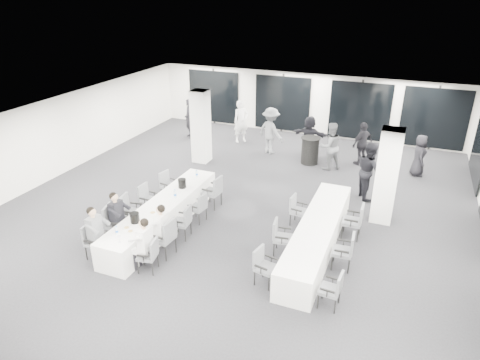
# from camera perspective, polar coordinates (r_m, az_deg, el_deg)

# --- Properties ---
(room) EXTENTS (14.04, 16.04, 2.84)m
(room) POSITION_cam_1_polar(r_m,az_deg,el_deg) (13.39, 4.84, 2.79)
(room) COLOR black
(room) RESTS_ON ground
(column_left) EXTENTS (0.60, 0.60, 2.80)m
(column_left) POSITION_cam_1_polar(r_m,az_deg,el_deg) (16.53, -5.25, 7.09)
(column_left) COLOR white
(column_left) RESTS_ON floor
(column_right) EXTENTS (0.60, 0.60, 2.80)m
(column_right) POSITION_cam_1_polar(r_m,az_deg,el_deg) (12.78, 18.98, 0.46)
(column_right) COLOR white
(column_right) RESTS_ON floor
(banquet_table_main) EXTENTS (0.90, 5.00, 0.75)m
(banquet_table_main) POSITION_cam_1_polar(r_m,az_deg,el_deg) (12.40, -10.17, -4.57)
(banquet_table_main) COLOR white
(banquet_table_main) RESTS_ON floor
(banquet_table_side) EXTENTS (0.90, 5.00, 0.75)m
(banquet_table_side) POSITION_cam_1_polar(r_m,az_deg,el_deg) (11.42, 10.22, -7.30)
(banquet_table_side) COLOR white
(banquet_table_side) RESTS_ON floor
(cocktail_table) EXTENTS (0.75, 0.75, 1.04)m
(cocktail_table) POSITION_cam_1_polar(r_m,az_deg,el_deg) (16.73, 9.32, 3.92)
(cocktail_table) COLOR black
(cocktail_table) RESTS_ON floor
(chair_main_left_near) EXTENTS (0.50, 0.55, 0.92)m
(chair_main_left_near) POSITION_cam_1_polar(r_m,az_deg,el_deg) (11.44, -19.01, -7.44)
(chair_main_left_near) COLOR #585A60
(chair_main_left_near) RESTS_ON floor
(chair_main_left_second) EXTENTS (0.62, 0.65, 1.03)m
(chair_main_left_second) POSITION_cam_1_polar(r_m,az_deg,el_deg) (11.96, -16.49, -5.25)
(chair_main_left_second) COLOR #585A60
(chair_main_left_second) RESTS_ON floor
(chair_main_left_mid) EXTENTS (0.57, 0.62, 1.01)m
(chair_main_left_mid) POSITION_cam_1_polar(r_m,az_deg,el_deg) (12.44, -14.56, -3.87)
(chair_main_left_mid) COLOR #585A60
(chair_main_left_mid) RESTS_ON floor
(chair_main_left_fourth) EXTENTS (0.50, 0.55, 0.95)m
(chair_main_left_fourth) POSITION_cam_1_polar(r_m,az_deg,el_deg) (13.09, -12.26, -2.30)
(chair_main_left_fourth) COLOR #585A60
(chair_main_left_fourth) RESTS_ON floor
(chair_main_left_far) EXTENTS (0.53, 0.57, 0.90)m
(chair_main_left_far) POSITION_cam_1_polar(r_m,az_deg,el_deg) (13.96, -9.64, -0.44)
(chair_main_left_far) COLOR #585A60
(chair_main_left_far) RESTS_ON floor
(chair_main_right_near) EXTENTS (0.52, 0.55, 0.87)m
(chair_main_right_near) POSITION_cam_1_polar(r_m,az_deg,el_deg) (10.57, -11.91, -9.55)
(chair_main_right_near) COLOR #585A60
(chair_main_right_near) RESTS_ON floor
(chair_main_right_second) EXTENTS (0.57, 0.62, 1.04)m
(chair_main_right_second) POSITION_cam_1_polar(r_m,az_deg,el_deg) (10.99, -9.88, -7.30)
(chair_main_right_second) COLOR #585A60
(chair_main_right_second) RESTS_ON floor
(chair_main_right_mid) EXTENTS (0.52, 0.56, 0.94)m
(chair_main_right_mid) POSITION_cam_1_polar(r_m,az_deg,el_deg) (11.71, -7.53, -5.34)
(chair_main_right_mid) COLOR #585A60
(chair_main_right_mid) RESTS_ON floor
(chair_main_right_fourth) EXTENTS (0.50, 0.54, 0.89)m
(chair_main_right_fourth) POSITION_cam_1_polar(r_m,az_deg,el_deg) (12.43, -5.46, -3.48)
(chair_main_right_fourth) COLOR #585A60
(chair_main_right_fourth) RESTS_ON floor
(chair_main_right_far) EXTENTS (0.56, 0.61, 1.02)m
(chair_main_right_far) POSITION_cam_1_polar(r_m,az_deg,el_deg) (13.18, -3.47, -1.34)
(chair_main_right_far) COLOR #585A60
(chair_main_right_far) RESTS_ON floor
(chair_side_left_near) EXTENTS (0.54, 0.57, 0.90)m
(chair_side_left_near) POSITION_cam_1_polar(r_m,az_deg,el_deg) (9.98, 3.11, -11.11)
(chair_side_left_near) COLOR #585A60
(chair_side_left_near) RESTS_ON floor
(chair_side_left_mid) EXTENTS (0.53, 0.57, 0.93)m
(chair_side_left_mid) POSITION_cam_1_polar(r_m,az_deg,el_deg) (11.02, 5.37, -7.32)
(chair_side_left_mid) COLOR #585A60
(chair_side_left_mid) RESTS_ON floor
(chair_side_left_far) EXTENTS (0.49, 0.54, 0.89)m
(chair_side_left_far) POSITION_cam_1_polar(r_m,az_deg,el_deg) (12.37, 7.57, -3.76)
(chair_side_left_far) COLOR #585A60
(chair_side_left_far) RESTS_ON floor
(chair_side_right_near) EXTENTS (0.47, 0.52, 0.87)m
(chair_side_right_near) POSITION_cam_1_polar(r_m,az_deg,el_deg) (9.52, 12.36, -13.89)
(chair_side_right_near) COLOR #585A60
(chair_side_right_near) RESTS_ON floor
(chair_side_right_mid) EXTENTS (0.51, 0.56, 0.94)m
(chair_side_right_mid) POSITION_cam_1_polar(r_m,az_deg,el_deg) (10.72, 13.94, -8.94)
(chair_side_right_mid) COLOR #585A60
(chair_side_right_mid) RESTS_ON floor
(chair_side_right_far) EXTENTS (0.51, 0.57, 1.00)m
(chair_side_right_far) POSITION_cam_1_polar(r_m,az_deg,el_deg) (11.99, 15.15, -5.08)
(chair_side_right_far) COLOR #585A60
(chair_side_right_far) RESTS_ON floor
(seated_guest_a) EXTENTS (0.50, 0.38, 1.44)m
(seated_guest_a) POSITION_cam_1_polar(r_m,az_deg,el_deg) (11.20, -18.55, -6.36)
(seated_guest_a) COLOR slate
(seated_guest_a) RESTS_ON floor
(seated_guest_b) EXTENTS (0.50, 0.38, 1.44)m
(seated_guest_b) POSITION_cam_1_polar(r_m,az_deg,el_deg) (11.77, -15.90, -4.42)
(seated_guest_b) COLOR black
(seated_guest_b) RESTS_ON floor
(seated_guest_c) EXTENTS (0.50, 0.38, 1.44)m
(seated_guest_c) POSITION_cam_1_polar(r_m,az_deg,el_deg) (10.46, -12.83, -7.94)
(seated_guest_c) COLOR silver
(seated_guest_c) RESTS_ON floor
(seated_guest_d) EXTENTS (0.50, 0.38, 1.44)m
(seated_guest_d) POSITION_cam_1_polar(r_m,az_deg,el_deg) (10.97, -10.71, -6.10)
(seated_guest_d) COLOR silver
(seated_guest_d) RESTS_ON floor
(standing_guest_a) EXTENTS (0.97, 0.97, 2.08)m
(standing_guest_a) POSITION_cam_1_polar(r_m,az_deg,el_deg) (18.76, 0.14, 8.17)
(standing_guest_a) COLOR silver
(standing_guest_a) RESTS_ON floor
(standing_guest_b) EXTENTS (1.14, 1.08, 2.03)m
(standing_guest_b) POSITION_cam_1_polar(r_m,az_deg,el_deg) (16.17, 11.95, 4.82)
(standing_guest_b) COLOR slate
(standing_guest_b) RESTS_ON floor
(standing_guest_c) EXTENTS (1.56, 1.26, 2.15)m
(standing_guest_c) POSITION_cam_1_polar(r_m,az_deg,el_deg) (17.43, 4.14, 6.94)
(standing_guest_c) COLOR slate
(standing_guest_c) RESTS_ON floor
(standing_guest_d) EXTENTS (1.16, 1.28, 1.90)m
(standing_guest_d) POSITION_cam_1_polar(r_m,az_deg,el_deg) (16.92, 16.04, 5.04)
(standing_guest_d) COLOR black
(standing_guest_d) RESTS_ON floor
(standing_guest_e) EXTENTS (0.67, 0.92, 1.72)m
(standing_guest_e) POSITION_cam_1_polar(r_m,az_deg,el_deg) (16.64, 22.84, 3.38)
(standing_guest_e) COLOR black
(standing_guest_e) RESTS_ON floor
(standing_guest_f) EXTENTS (1.76, 0.80, 1.87)m
(standing_guest_f) POSITION_cam_1_polar(r_m,az_deg,el_deg) (17.40, 9.25, 6.15)
(standing_guest_f) COLOR black
(standing_guest_f) RESTS_ON floor
(standing_guest_g) EXTENTS (0.93, 0.93, 2.01)m
(standing_guest_g) POSITION_cam_1_polar(r_m,az_deg,el_deg) (19.48, -6.79, 8.50)
(standing_guest_g) COLOR black
(standing_guest_g) RESTS_ON floor
(standing_guest_h) EXTENTS (1.01, 1.20, 2.13)m
(standing_guest_h) POSITION_cam_1_polar(r_m,az_deg,el_deg) (14.21, 16.92, 1.70)
(standing_guest_h) COLOR black
(standing_guest_h) RESTS_ON floor
(ice_bucket_near) EXTENTS (0.24, 0.24, 0.27)m
(ice_bucket_near) POSITION_cam_1_polar(r_m,az_deg,el_deg) (11.34, -13.86, -4.91)
(ice_bucket_near) COLOR black
(ice_bucket_near) RESTS_ON banquet_table_main
(ice_bucket_far) EXTENTS (0.24, 0.24, 0.28)m
(ice_bucket_far) POSITION_cam_1_polar(r_m,az_deg,el_deg) (13.00, -7.73, -0.44)
(ice_bucket_far) COLOR black
(ice_bucket_far) RESTS_ON banquet_table_main
(water_bottle_a) EXTENTS (0.07, 0.07, 0.22)m
(water_bottle_a) POSITION_cam_1_polar(r_m,az_deg,el_deg) (10.95, -16.12, -6.49)
(water_bottle_a) COLOR silver
(water_bottle_a) RESTS_ON banquet_table_main
(water_bottle_b) EXTENTS (0.08, 0.08, 0.25)m
(water_bottle_b) POSITION_cam_1_polar(r_m,az_deg,el_deg) (12.40, -8.65, -1.85)
(water_bottle_b) COLOR silver
(water_bottle_b) RESTS_ON banquet_table_main
(water_bottle_c) EXTENTS (0.07, 0.07, 0.22)m
(water_bottle_c) POSITION_cam_1_polar(r_m,az_deg,el_deg) (13.68, -5.79, 0.85)
(water_bottle_c) COLOR silver
(water_bottle_c) RESTS_ON banquet_table_main
(plate_a) EXTENTS (0.21, 0.21, 0.03)m
(plate_a) POSITION_cam_1_polar(r_m,az_deg,el_deg) (11.20, -14.88, -6.17)
(plate_a) COLOR white
(plate_a) RESTS_ON banquet_table_main
(plate_b) EXTENTS (0.20, 0.20, 0.03)m
(plate_b) POSITION_cam_1_polar(r_m,az_deg,el_deg) (11.03, -14.41, -6.63)
(plate_b) COLOR white
(plate_b) RESTS_ON banquet_table_main
(plate_c) EXTENTS (0.21, 0.21, 0.03)m
(plate_c) POSITION_cam_1_polar(r_m,az_deg,el_deg) (11.75, -11.57, -4.28)
(plate_c) COLOR white
(plate_c) RESTS_ON banquet_table_main
(wine_glass) EXTENTS (0.07, 0.07, 0.19)m
(wine_glass) POSITION_cam_1_polar(r_m,az_deg,el_deg) (10.60, -15.83, -7.33)
(wine_glass) COLOR silver
(wine_glass) RESTS_ON banquet_table_main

